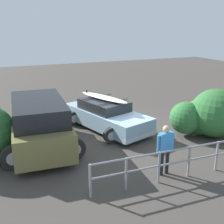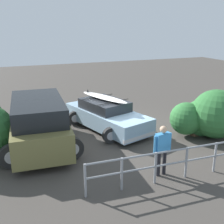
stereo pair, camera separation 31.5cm
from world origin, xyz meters
name	(u,v)px [view 2 (the right image)]	position (x,y,z in m)	size (l,w,h in m)	color
ground_plane	(119,131)	(0.00, 0.00, -0.01)	(44.00, 44.00, 0.02)	#423D38
sedan_car	(106,115)	(0.44, -0.45, 0.62)	(3.03, 4.60, 1.55)	#8CADC6
suv_car	(39,123)	(3.44, 0.54, 0.97)	(2.92, 4.56, 1.88)	brown
person_bystander	(162,146)	(0.28, 3.93, 0.96)	(0.62, 0.22, 1.60)	black
railing_fence	(201,156)	(-0.85, 4.34, 0.63)	(7.29, 0.35, 0.98)	gray
bush_near_left	(208,116)	(-3.12, 1.88, 0.86)	(2.69, 2.22, 2.03)	brown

